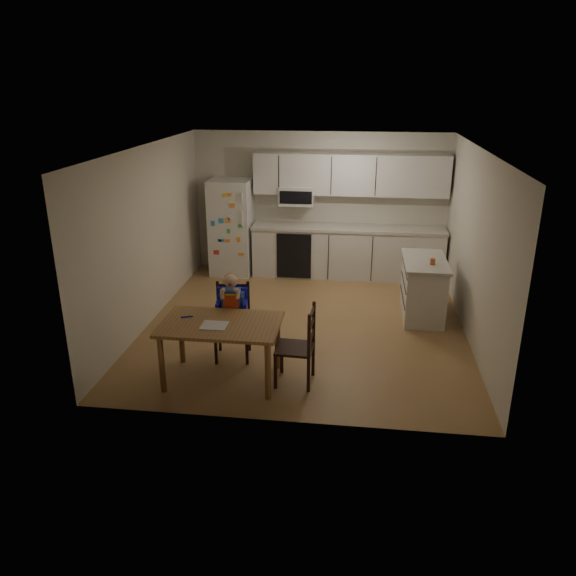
% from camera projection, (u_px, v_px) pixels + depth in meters
% --- Properties ---
extents(room, '(4.52, 5.01, 2.51)m').
position_uv_depth(room, '(309.00, 232.00, 8.16)').
color(room, olive).
rests_on(room, ground).
extents(refrigerator, '(0.72, 0.70, 1.70)m').
position_uv_depth(refrigerator, '(232.00, 227.00, 10.04)').
color(refrigerator, silver).
rests_on(refrigerator, ground).
extents(kitchen_run, '(3.37, 0.62, 2.15)m').
position_uv_depth(kitchen_run, '(347.00, 228.00, 9.87)').
color(kitchen_run, silver).
rests_on(kitchen_run, ground).
extents(kitchen_island, '(0.62, 1.18, 0.87)m').
position_uv_depth(kitchen_island, '(423.00, 288.00, 8.29)').
color(kitchen_island, silver).
rests_on(kitchen_island, ground).
extents(red_cup, '(0.07, 0.07, 0.09)m').
position_uv_depth(red_cup, '(433.00, 262.00, 7.93)').
color(red_cup, '#B74E25').
rests_on(red_cup, kitchen_island).
extents(dining_table, '(1.36, 0.87, 0.73)m').
position_uv_depth(dining_table, '(221.00, 331.00, 6.43)').
color(dining_table, brown).
rests_on(dining_table, ground).
extents(napkin, '(0.29, 0.25, 0.01)m').
position_uv_depth(napkin, '(214.00, 326.00, 6.31)').
color(napkin, silver).
rests_on(napkin, dining_table).
extents(toddler_spoon, '(0.12, 0.06, 0.02)m').
position_uv_depth(toddler_spoon, '(186.00, 317.00, 6.54)').
color(toddler_spoon, '#1717BF').
rests_on(toddler_spoon, dining_table).
extents(chair_booster, '(0.47, 0.47, 1.13)m').
position_uv_depth(chair_booster, '(232.00, 306.00, 6.99)').
color(chair_booster, black).
rests_on(chair_booster, ground).
extents(chair_side, '(0.44, 0.44, 0.95)m').
position_uv_depth(chair_side, '(303.00, 341.00, 6.39)').
color(chair_side, black).
rests_on(chair_side, ground).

